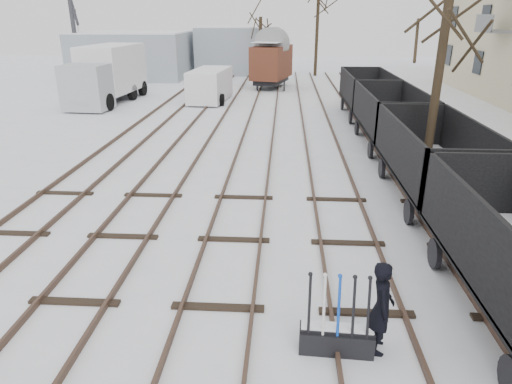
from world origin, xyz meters
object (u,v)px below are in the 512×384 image
(panel_van, at_px, (210,85))
(worker, at_px, (382,307))
(ground_frame, at_px, (336,337))
(lorry, at_px, (107,74))
(box_van_wagon, at_px, (272,61))
(crane, at_px, (79,57))

(panel_van, bearing_deg, worker, -69.27)
(ground_frame, height_order, lorry, lorry)
(worker, relative_size, box_van_wagon, 0.34)
(box_van_wagon, xyz_separation_m, crane, (-17.15, 3.05, -0.07))
(ground_frame, height_order, panel_van, panel_van)
(panel_van, bearing_deg, lorry, -167.47)
(ground_frame, relative_size, panel_van, 0.29)
(ground_frame, xyz_separation_m, worker, (0.75, 0.10, 0.59))
(box_van_wagon, bearing_deg, crane, -176.14)
(worker, relative_size, crane, 0.23)
(ground_frame, bearing_deg, worker, 10.68)
(crane, bearing_deg, lorry, -75.94)
(ground_frame, distance_m, box_van_wagon, 31.14)
(crane, bearing_deg, ground_frame, -78.31)
(lorry, height_order, crane, crane)
(worker, bearing_deg, panel_van, 21.44)
(ground_frame, xyz_separation_m, box_van_wagon, (-2.13, 31.01, 1.83))
(ground_frame, relative_size, worker, 0.85)
(ground_frame, height_order, worker, worker)
(worker, height_order, crane, crane)
(box_van_wagon, bearing_deg, worker, -70.73)
(lorry, relative_size, crane, 1.07)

